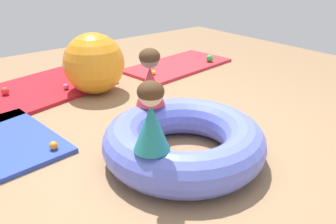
% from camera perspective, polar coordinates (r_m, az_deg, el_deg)
% --- Properties ---
extents(ground_plane, '(8.00, 8.00, 0.00)m').
position_cam_1_polar(ground_plane, '(2.99, 1.50, -6.14)').
color(ground_plane, '#93704C').
extents(gym_mat_far_left, '(1.94, 1.46, 0.04)m').
position_cam_1_polar(gym_mat_far_left, '(4.49, -20.96, 3.15)').
color(gym_mat_far_left, '#B21923').
rests_on(gym_mat_far_left, ground).
extents(gym_mat_near_right, '(1.67, 1.01, 0.04)m').
position_cam_1_polar(gym_mat_near_right, '(5.22, 1.59, 7.56)').
color(gym_mat_near_right, red).
rests_on(gym_mat_near_right, ground).
extents(inflatable_cushion, '(1.28, 1.28, 0.32)m').
position_cam_1_polar(inflatable_cushion, '(2.79, 2.57, -4.74)').
color(inflatable_cushion, '#6070E5').
rests_on(inflatable_cushion, ground).
extents(child_in_red, '(0.29, 0.29, 0.49)m').
position_cam_1_polar(child_in_red, '(2.97, -2.94, 5.58)').
color(child_in_red, red).
rests_on(child_in_red, inflatable_cushion).
extents(child_in_teal, '(0.25, 0.25, 0.48)m').
position_cam_1_polar(child_in_teal, '(2.25, -2.74, -0.91)').
color(child_in_teal, teal).
rests_on(child_in_teal, inflatable_cushion).
extents(play_ball_red, '(0.09, 0.09, 0.09)m').
position_cam_1_polar(play_ball_red, '(4.43, -24.93, 3.09)').
color(play_ball_red, red).
rests_on(play_ball_red, gym_mat_far_left).
extents(play_ball_pink, '(0.07, 0.07, 0.07)m').
position_cam_1_polar(play_ball_pink, '(4.36, -16.23, 3.98)').
color(play_ball_pink, pink).
rests_on(play_ball_pink, gym_mat_far_left).
extents(play_ball_orange, '(0.07, 0.07, 0.07)m').
position_cam_1_polar(play_ball_orange, '(3.05, -18.07, -5.19)').
color(play_ball_orange, orange).
rests_on(play_ball_orange, gym_mat_front).
extents(play_ball_green, '(0.11, 0.11, 0.11)m').
position_cam_1_polar(play_ball_green, '(5.35, 6.77, 8.65)').
color(play_ball_green, green).
rests_on(play_ball_green, gym_mat_near_right).
extents(play_ball_yellow_second, '(0.06, 0.06, 0.06)m').
position_cam_1_polar(play_ball_yellow_second, '(4.73, -2.33, 6.42)').
color(play_ball_yellow_second, yellow).
rests_on(play_ball_yellow_second, gym_mat_near_right).
extents(exercise_ball_large, '(0.71, 0.71, 0.71)m').
position_cam_1_polar(exercise_ball_large, '(4.20, -11.92, 7.70)').
color(exercise_ball_large, orange).
rests_on(exercise_ball_large, ground).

